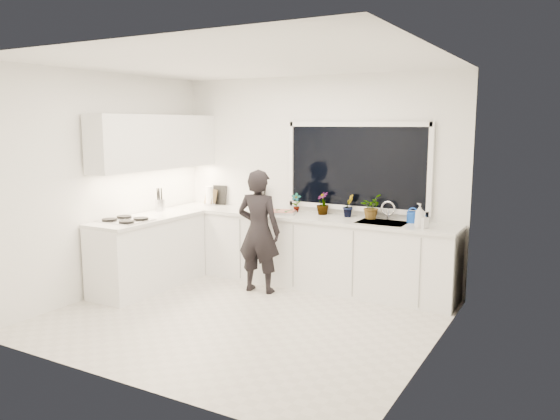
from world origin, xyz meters
The scene contains 25 objects.
floor centered at (0.00, 0.00, -0.01)m, with size 4.00×3.50×0.02m, color beige.
wall_back centered at (0.00, 1.76, 1.35)m, with size 4.00×0.02×2.70m, color white.
wall_left centered at (-2.01, 0.00, 1.35)m, with size 0.02×3.50×2.70m, color white.
wall_right centered at (2.01, 0.00, 1.35)m, with size 0.02×3.50×2.70m, color white.
ceiling centered at (0.00, 0.00, 2.71)m, with size 4.00×3.50×0.02m, color white.
window centered at (0.60, 1.73, 1.55)m, with size 1.80×0.02×1.00m, color black.
base_cabinets_back centered at (0.00, 1.45, 0.44)m, with size 3.92×0.58×0.88m, color white.
base_cabinets_left centered at (-1.67, 0.35, 0.44)m, with size 0.58×1.60×0.88m, color white.
countertop_back centered at (0.00, 1.44, 0.90)m, with size 3.94×0.62×0.04m, color silver.
countertop_left centered at (-1.67, 0.35, 0.90)m, with size 0.62×1.60×0.04m, color silver.
upper_cabinets centered at (-1.79, 0.70, 1.85)m, with size 0.34×2.10×0.70m, color white.
sink centered at (1.05, 1.45, 0.87)m, with size 0.58×0.42×0.14m, color silver.
faucet centered at (1.05, 1.65, 1.03)m, with size 0.03×0.03×0.22m, color silver.
stovetop centered at (-1.69, 0.00, 0.94)m, with size 0.56×0.48×0.03m, color black.
person centered at (-0.35, 0.90, 0.77)m, with size 0.56×0.37×1.54m, color black.
pizza_tray centered at (-0.35, 1.42, 0.94)m, with size 0.43×0.32×0.03m, color silver.
pizza centered at (-0.35, 1.42, 0.95)m, with size 0.39×0.28×0.01m, color #B13917.
watering_can centered at (1.37, 1.61, 0.98)m, with size 0.14×0.14×0.13m, color #1346BB.
paper_towel_roll centered at (-1.58, 1.55, 1.05)m, with size 0.11×0.11×0.26m, color white.
knife_block centered at (-1.59, 1.59, 1.03)m, with size 0.13×0.10×0.22m, color olive.
utensil_crock centered at (-1.85, 0.80, 1.00)m, with size 0.13×0.13×0.16m, color #A8A9AD.
picture_frame_large centered at (-1.50, 1.69, 1.06)m, with size 0.22×0.02×0.28m, color black.
picture_frame_small centered at (-0.83, 1.69, 1.07)m, with size 0.25×0.02×0.30m, color black.
herb_plants centered at (0.56, 1.61, 1.07)m, with size 1.26×0.32×0.30m.
soap_bottles centered at (1.55, 1.30, 1.05)m, with size 0.18×0.15×0.28m.
Camera 1 is at (3.13, -4.74, 2.08)m, focal length 35.00 mm.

